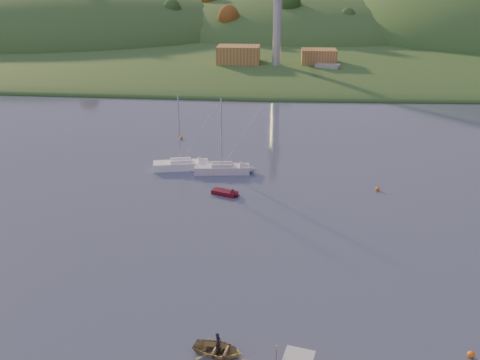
# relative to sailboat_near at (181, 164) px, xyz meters

# --- Properties ---
(far_shore) EXTENTS (620.00, 220.00, 1.50)m
(far_shore) POSITION_rel_sailboat_near_xyz_m (10.02, 181.12, -0.68)
(far_shore) COLOR #2D5120
(far_shore) RESTS_ON ground
(shore_slope) EXTENTS (640.00, 150.00, 7.00)m
(shore_slope) POSITION_rel_sailboat_near_xyz_m (10.02, 116.12, -0.68)
(shore_slope) COLOR #2D5120
(shore_slope) RESTS_ON ground
(hill_left) EXTENTS (170.00, 140.00, 44.00)m
(hill_left) POSITION_rel_sailboat_near_xyz_m (-79.98, 151.12, -0.68)
(hill_left) COLOR #2D5120
(hill_left) RESTS_ON ground
(hill_center) EXTENTS (140.00, 120.00, 36.00)m
(hill_center) POSITION_rel_sailboat_near_xyz_m (20.02, 161.12, -0.68)
(hill_center) COLOR #2D5120
(hill_center) RESTS_ON ground
(hillside_trees) EXTENTS (280.00, 50.00, 32.00)m
(hillside_trees) POSITION_rel_sailboat_near_xyz_m (10.02, 136.12, -0.68)
(hillside_trees) COLOR #224117
(hillside_trees) RESTS_ON ground
(wharf) EXTENTS (42.00, 16.00, 2.40)m
(wharf) POSITION_rel_sailboat_near_xyz_m (15.02, 73.12, 0.52)
(wharf) COLOR slate
(wharf) RESTS_ON ground
(shed_west) EXTENTS (11.00, 8.00, 4.80)m
(shed_west) POSITION_rel_sailboat_near_xyz_m (2.02, 74.12, 4.12)
(shed_west) COLOR olive
(shed_west) RESTS_ON wharf
(shed_east) EXTENTS (9.00, 7.00, 4.00)m
(shed_east) POSITION_rel_sailboat_near_xyz_m (23.02, 75.12, 3.72)
(shed_east) COLOR olive
(shed_east) RESTS_ON wharf
(dock_crane) EXTENTS (3.20, 28.00, 20.30)m
(dock_crane) POSITION_rel_sailboat_near_xyz_m (12.02, 69.52, 16.49)
(dock_crane) COLOR #B7B7BC
(dock_crane) RESTS_ON wharf
(sailboat_near) EXTENTS (7.70, 3.65, 10.28)m
(sailboat_near) POSITION_rel_sailboat_near_xyz_m (0.00, 0.00, 0.00)
(sailboat_near) COLOR white
(sailboat_near) RESTS_ON ground
(sailboat_far) EXTENTS (7.50, 2.91, 10.15)m
(sailboat_far) POSITION_rel_sailboat_near_xyz_m (5.78, -1.08, -0.01)
(sailboat_far) COLOR silver
(sailboat_far) RESTS_ON ground
(canoe) EXTENTS (4.03, 3.27, 0.74)m
(canoe) POSITION_rel_sailboat_near_xyz_m (9.47, -37.40, -0.31)
(canoe) COLOR #9C8B56
(canoe) RESTS_ON ground
(paddler) EXTENTS (0.47, 0.61, 1.50)m
(paddler) POSITION_rel_sailboat_near_xyz_m (9.47, -37.40, 0.07)
(paddler) COLOR black
(paddler) RESTS_ON ground
(red_tender) EXTENTS (3.84, 2.51, 1.24)m
(red_tender) POSITION_rel_sailboat_near_xyz_m (7.58, -8.84, -0.43)
(red_tender) COLOR #540C14
(red_tender) RESTS_ON ground
(work_vessel) EXTENTS (14.87, 10.06, 3.61)m
(work_vessel) POSITION_rel_sailboat_near_xyz_m (25.02, 69.12, 0.60)
(work_vessel) COLOR slate
(work_vessel) RESTS_ON ground
(buoy_0) EXTENTS (0.50, 0.50, 0.50)m
(buoy_0) POSITION_rel_sailboat_near_xyz_m (27.12, -36.41, -0.43)
(buoy_0) COLOR orange
(buoy_0) RESTS_ON ground
(buoy_1) EXTENTS (0.50, 0.50, 0.50)m
(buoy_1) POSITION_rel_sailboat_near_xyz_m (25.58, -5.87, -0.43)
(buoy_1) COLOR orange
(buoy_1) RESTS_ON ground
(buoy_3) EXTENTS (0.50, 0.50, 0.50)m
(buoy_3) POSITION_rel_sailboat_near_xyz_m (-2.43, 13.86, -0.43)
(buoy_3) COLOR orange
(buoy_3) RESTS_ON ground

